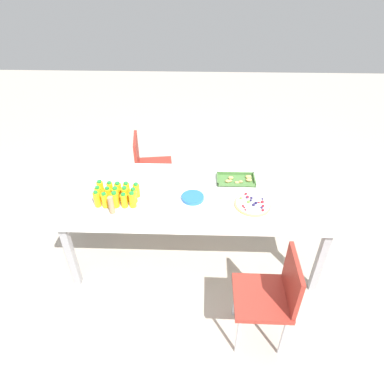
{
  "coord_description": "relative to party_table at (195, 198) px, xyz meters",
  "views": [
    {
      "loc": [
        0.04,
        -2.35,
        2.47
      ],
      "look_at": [
        -0.03,
        -0.01,
        0.75
      ],
      "focal_mm": 31.27,
      "sensor_mm": 36.0,
      "label": 1
    }
  ],
  "objects": [
    {
      "name": "cardboard_tube",
      "position": [
        -0.67,
        -0.29,
        0.14
      ],
      "size": [
        0.04,
        0.04,
        0.16
      ],
      "primitive_type": "cylinder",
      "color": "#9E7A56",
      "rests_on": "party_table"
    },
    {
      "name": "napkin_stack",
      "position": [
        -0.08,
        0.14,
        0.07
      ],
      "size": [
        0.15,
        0.15,
        0.02
      ],
      "primitive_type": "cube",
      "color": "white",
      "rests_on": "party_table"
    },
    {
      "name": "juice_bottle_7",
      "position": [
        -0.66,
        -0.13,
        0.12
      ],
      "size": [
        0.06,
        0.06,
        0.14
      ],
      "color": "#F9AE14",
      "rests_on": "party_table"
    },
    {
      "name": "plate_stack",
      "position": [
        -0.02,
        -0.08,
        0.07
      ],
      "size": [
        0.19,
        0.19,
        0.03
      ],
      "color": "blue",
      "rests_on": "party_table"
    },
    {
      "name": "juice_bottle_1",
      "position": [
        -0.74,
        -0.21,
        0.12
      ],
      "size": [
        0.05,
        0.05,
        0.14
      ],
      "color": "#FAAD14",
      "rests_on": "party_table"
    },
    {
      "name": "chair_near_right",
      "position": [
        0.56,
        -0.86,
        -0.18
      ],
      "size": [
        0.4,
        0.4,
        0.83
      ],
      "rotation": [
        0.0,
        0.0,
        1.56
      ],
      "color": "maroon",
      "rests_on": "ground_plane"
    },
    {
      "name": "juice_bottle_0",
      "position": [
        -0.81,
        -0.2,
        0.13
      ],
      "size": [
        0.05,
        0.05,
        0.15
      ],
      "color": "#F9AB14",
      "rests_on": "party_table"
    },
    {
      "name": "juice_bottle_10",
      "position": [
        -0.81,
        -0.05,
        0.13
      ],
      "size": [
        0.06,
        0.06,
        0.15
      ],
      "color": "#F9AC14",
      "rests_on": "party_table"
    },
    {
      "name": "snack_tray",
      "position": [
        0.38,
        0.2,
        0.07
      ],
      "size": [
        0.35,
        0.2,
        0.04
      ],
      "color": "#477238",
      "rests_on": "party_table"
    },
    {
      "name": "juice_bottle_13",
      "position": [
        -0.59,
        -0.06,
        0.12
      ],
      "size": [
        0.06,
        0.06,
        0.14
      ],
      "color": "#FAAE14",
      "rests_on": "party_table"
    },
    {
      "name": "juice_bottle_9",
      "position": [
        -0.51,
        -0.13,
        0.12
      ],
      "size": [
        0.05,
        0.05,
        0.14
      ],
      "color": "#F9AC14",
      "rests_on": "party_table"
    },
    {
      "name": "juice_bottle_5",
      "position": [
        -0.81,
        -0.13,
        0.13
      ],
      "size": [
        0.06,
        0.06,
        0.15
      ],
      "color": "#FAAD14",
      "rests_on": "party_table"
    },
    {
      "name": "juice_bottle_6",
      "position": [
        -0.73,
        -0.13,
        0.12
      ],
      "size": [
        0.05,
        0.05,
        0.14
      ],
      "color": "#F9AD14",
      "rests_on": "party_table"
    },
    {
      "name": "juice_bottle_11",
      "position": [
        -0.73,
        -0.05,
        0.12
      ],
      "size": [
        0.05,
        0.05,
        0.14
      ],
      "color": "#FAAE14",
      "rests_on": "party_table"
    },
    {
      "name": "juice_bottle_14",
      "position": [
        -0.5,
        -0.06,
        0.12
      ],
      "size": [
        0.06,
        0.06,
        0.13
      ],
      "color": "#FAAC14",
      "rests_on": "party_table"
    },
    {
      "name": "ground_plane",
      "position": [
        0.0,
        0.0,
        -0.68
      ],
      "size": [
        12.0,
        12.0,
        0.0
      ],
      "primitive_type": "plane",
      "color": "#B2A899"
    },
    {
      "name": "chair_far_left",
      "position": [
        -0.55,
        0.86,
        -0.18
      ],
      "size": [
        0.45,
        0.45,
        0.83
      ],
      "rotation": [
        0.0,
        0.0,
        -1.43
      ],
      "color": "maroon",
      "rests_on": "ground_plane"
    },
    {
      "name": "fruit_pizza",
      "position": [
        0.48,
        -0.16,
        0.07
      ],
      "size": [
        0.3,
        0.3,
        0.05
      ],
      "color": "tan",
      "rests_on": "party_table"
    },
    {
      "name": "juice_bottle_4",
      "position": [
        -0.51,
        -0.2,
        0.12
      ],
      "size": [
        0.06,
        0.06,
        0.14
      ],
      "color": "#FAAF14",
      "rests_on": "party_table"
    },
    {
      "name": "party_table",
      "position": [
        0.0,
        0.0,
        0.0
      ],
      "size": [
        2.27,
        0.97,
        0.73
      ],
      "color": "silver",
      "rests_on": "ground_plane"
    },
    {
      "name": "juice_bottle_2",
      "position": [
        -0.66,
        -0.2,
        0.13
      ],
      "size": [
        0.06,
        0.06,
        0.15
      ],
      "color": "#FAAB14",
      "rests_on": "party_table"
    },
    {
      "name": "juice_bottle_3",
      "position": [
        -0.58,
        -0.21,
        0.12
      ],
      "size": [
        0.05,
        0.05,
        0.13
      ],
      "color": "#F9AB14",
      "rests_on": "party_table"
    },
    {
      "name": "juice_bottle_8",
      "position": [
        -0.59,
        -0.13,
        0.13
      ],
      "size": [
        0.06,
        0.06,
        0.15
      ],
      "color": "#FAAB14",
      "rests_on": "party_table"
    },
    {
      "name": "juice_bottle_12",
      "position": [
        -0.66,
        -0.05,
        0.12
      ],
      "size": [
        0.06,
        0.06,
        0.14
      ],
      "color": "#FAAF14",
      "rests_on": "party_table"
    }
  ]
}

